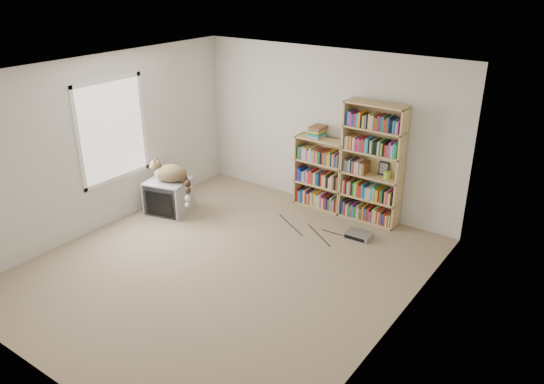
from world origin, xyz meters
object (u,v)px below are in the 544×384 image
Objects in this scene: bookcase_short at (321,176)px; dvd_player at (359,235)px; crt_tv at (169,196)px; bookcase_tall at (372,167)px; cat at (173,176)px.

bookcase_short is 3.17× the size of dvd_player.
crt_tv is at bearing -164.19° from dvd_player.
crt_tv is 0.40× the size of bookcase_tall.
cat is 2.31× the size of dvd_player.
bookcase_short reaches higher than cat.
bookcase_short is (1.68, 1.58, -0.11)m from cat.
cat is 2.31m from bookcase_short.
dvd_player is at bearing 3.86° from crt_tv.
cat reaches higher than dvd_player.
dvd_player is at bearing -7.11° from cat.
bookcase_tall reaches higher than cat.
bookcase_tall is 1.59× the size of bookcase_short.
bookcase_short is at bearing 26.29° from crt_tv.
cat is 0.73× the size of bookcase_short.
crt_tv is at bearing 152.39° from cat.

